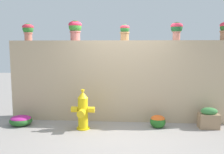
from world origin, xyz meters
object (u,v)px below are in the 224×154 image
Objects in this scene: potted_plant_2 at (125,31)px; flower_bush_right at (158,121)px; potted_plant_0 at (28,30)px; potted_plant_1 at (75,28)px; flower_bush_left at (21,120)px; planter_box at (209,118)px; fire_hydrant at (83,111)px; potted_plant_3 at (177,29)px.

potted_plant_2 is 1.10× the size of flower_bush_right.
potted_plant_0 reaches higher than flower_bush_right.
potted_plant_2 is at bearing 0.19° from potted_plant_1.
potted_plant_1 is 2.63m from flower_bush_left.
potted_plant_2 is 2.89m from planter_box.
fire_hydrant is 2.57× the size of flower_bush_right.
potted_plant_0 reaches higher than fire_hydrant.
potted_plant_2 is 2.22m from fire_hydrant.
fire_hydrant reaches higher than flower_bush_left.
potted_plant_0 is at bearing 172.87° from planter_box.
fire_hydrant is at bearing -174.58° from planter_box.
potted_plant_3 is (3.79, 0.00, 0.01)m from potted_plant_0.
potted_plant_3 is at bearing 20.74° from fire_hydrant.
potted_plant_1 is 1.27× the size of potted_plant_2.
flower_bush_right is (0.81, -0.56, -2.12)m from potted_plant_2.
potted_plant_0 is 0.90× the size of planter_box.
flower_bush_right is (2.06, -0.55, -2.20)m from potted_plant_1.
flower_bush_right is at bearing 1.51° from flower_bush_left.
potted_plant_0 is 1.12× the size of potted_plant_2.
potted_plant_2 reaches higher than flower_bush_left.
fire_hydrant is 2.93m from planter_box.
potted_plant_3 is at bearing 141.15° from planter_box.
potted_plant_1 is at bearing 27.39° from flower_bush_left.
potted_plant_3 is at bearing 0.96° from potted_plant_1.
potted_plant_3 is 2.28m from planter_box.
potted_plant_2 is (2.51, -0.04, -0.05)m from potted_plant_0.
flower_bush_right is at bearing -34.57° from potted_plant_2.
potted_plant_0 is 4.00m from flower_bush_right.
potted_plant_1 is at bearing 112.27° from fire_hydrant.
flower_bush_left is at bearing -178.48° from planter_box.
potted_plant_1 is at bearing -179.81° from potted_plant_2.
potted_plant_2 is (1.26, 0.00, -0.08)m from potted_plant_1.
potted_plant_1 reaches higher than flower_bush_right.
potted_plant_2 reaches higher than flower_bush_right.
potted_plant_1 reaches higher than potted_plant_2.
potted_plant_1 is 0.54× the size of fire_hydrant.
potted_plant_1 is 1.02× the size of planter_box.
potted_plant_1 is 1.26m from potted_plant_2.
potted_plant_2 is 3.35m from flower_bush_left.
potted_plant_0 is 4.98m from planter_box.
potted_plant_2 reaches higher than fire_hydrant.
flower_bush_right is (-0.48, -0.59, -2.18)m from potted_plant_3.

